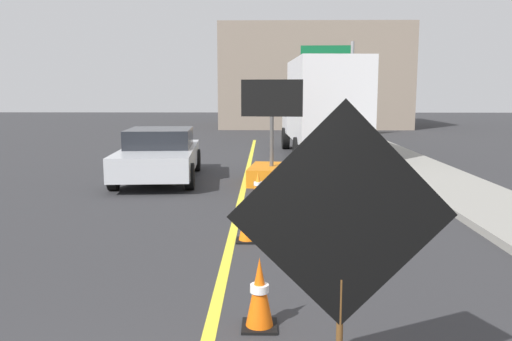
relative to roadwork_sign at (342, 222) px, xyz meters
name	(u,v)px	position (x,y,z in m)	size (l,w,h in m)	color
lane_center_stripe	(231,242)	(-1.10, 4.50, -1.47)	(0.14, 36.00, 0.01)	yellow
roadwork_sign	(342,222)	(0.00, 0.00, 0.00)	(1.63, 0.13, 2.33)	#593819
arrow_board_trailer	(272,165)	(-0.39, 10.03, -0.99)	(1.60, 1.91, 2.70)	orange
box_truck	(322,106)	(1.53, 15.70, 0.41)	(2.74, 7.44, 3.52)	black
pickup_car	(159,154)	(-3.46, 10.56, -0.77)	(2.36, 4.86, 1.38)	silver
highway_guide_sign	(337,72)	(3.19, 24.39, 1.95)	(2.79, 0.23, 5.00)	gray
far_building_block	(310,78)	(2.63, 34.27, 1.90)	(12.40, 9.69, 6.75)	gray
traffic_cone_near_sign	(259,294)	(-0.60, 1.43, -1.11)	(0.36, 0.36, 0.74)	black
traffic_cone_mid_lane	(247,221)	(-0.83, 4.53, -1.13)	(0.36, 0.36, 0.69)	black
traffic_cone_far_lane	(258,186)	(-0.71, 7.87, -1.16)	(0.36, 0.36, 0.63)	black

